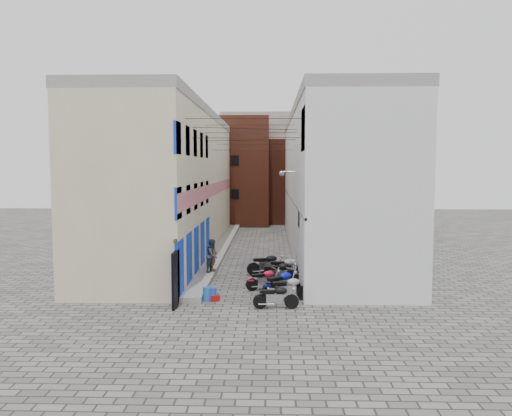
# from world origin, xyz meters

# --- Properties ---
(ground) EXTENTS (90.00, 90.00, 0.00)m
(ground) POSITION_xyz_m (0.00, 0.00, 0.00)
(ground) COLOR #514F4C
(ground) RESTS_ON ground
(plinth) EXTENTS (0.90, 26.00, 0.25)m
(plinth) POSITION_xyz_m (-2.05, 13.00, 0.12)
(plinth) COLOR gray
(plinth) RESTS_ON ground
(building_left) EXTENTS (5.10, 27.00, 9.00)m
(building_left) POSITION_xyz_m (-4.98, 12.95, 4.50)
(building_left) COLOR #C3B793
(building_left) RESTS_ON ground
(building_right) EXTENTS (5.94, 26.00, 9.00)m
(building_right) POSITION_xyz_m (5.00, 13.00, 4.51)
(building_right) COLOR silver
(building_right) RESTS_ON ground
(building_far_brick_left) EXTENTS (6.00, 6.00, 10.00)m
(building_far_brick_left) POSITION_xyz_m (-2.00, 28.00, 5.00)
(building_far_brick_left) COLOR brown
(building_far_brick_left) RESTS_ON ground
(building_far_brick_right) EXTENTS (5.00, 6.00, 8.00)m
(building_far_brick_right) POSITION_xyz_m (3.00, 30.00, 4.00)
(building_far_brick_right) COLOR brown
(building_far_brick_right) RESTS_ON ground
(building_far_concrete) EXTENTS (8.00, 5.00, 11.00)m
(building_far_concrete) POSITION_xyz_m (0.00, 34.00, 5.50)
(building_far_concrete) COLOR gray
(building_far_concrete) RESTS_ON ground
(far_shopfront) EXTENTS (2.00, 0.30, 2.40)m
(far_shopfront) POSITION_xyz_m (0.00, 25.20, 1.20)
(far_shopfront) COLOR black
(far_shopfront) RESTS_ON ground
(overhead_wires) EXTENTS (5.80, 13.02, 1.32)m
(overhead_wires) POSITION_xyz_m (0.00, 7.64, 7.12)
(overhead_wires) COLOR black
(overhead_wires) RESTS_ON ground
(motorcycle_a) EXTENTS (1.80, 0.64, 1.03)m
(motorcycle_a) POSITION_xyz_m (1.38, -0.55, 0.51)
(motorcycle_a) COLOR black
(motorcycle_a) RESTS_ON ground
(motorcycle_b) EXTENTS (2.02, 1.02, 1.12)m
(motorcycle_b) POSITION_xyz_m (1.90, 0.61, 0.56)
(motorcycle_b) COLOR #98999C
(motorcycle_b) RESTS_ON ground
(motorcycle_c) EXTENTS (2.01, 1.82, 1.20)m
(motorcycle_c) POSITION_xyz_m (1.64, 1.39, 0.60)
(motorcycle_c) COLOR #0C14B8
(motorcycle_c) RESTS_ON ground
(motorcycle_d) EXTENTS (1.84, 1.23, 1.02)m
(motorcycle_d) POSITION_xyz_m (0.91, 2.43, 0.51)
(motorcycle_d) COLOR red
(motorcycle_d) RESTS_ON ground
(motorcycle_e) EXTENTS (2.13, 1.02, 1.18)m
(motorcycle_e) POSITION_xyz_m (1.59, 3.54, 0.59)
(motorcycle_e) COLOR black
(motorcycle_e) RESTS_ON ground
(motorcycle_f) EXTENTS (2.14, 0.74, 1.23)m
(motorcycle_f) POSITION_xyz_m (1.90, 4.51, 0.61)
(motorcycle_f) COLOR #A4A4A8
(motorcycle_f) RESTS_ON ground
(motorcycle_g) EXTENTS (2.19, 1.21, 1.21)m
(motorcycle_g) POSITION_xyz_m (1.00, 5.44, 0.61)
(motorcycle_g) COLOR black
(motorcycle_g) RESTS_ON ground
(person_a) EXTENTS (0.47, 0.63, 1.58)m
(person_a) POSITION_xyz_m (-1.70, 5.18, 1.04)
(person_a) COLOR brown
(person_a) RESTS_ON plinth
(person_b) EXTENTS (0.88, 0.97, 1.65)m
(person_b) POSITION_xyz_m (-1.70, 4.94, 1.07)
(person_b) COLOR #313A4A
(person_b) RESTS_ON plinth
(water_jug_near) EXTENTS (0.42, 0.42, 0.57)m
(water_jug_near) POSITION_xyz_m (-1.41, 0.50, 0.29)
(water_jug_near) COLOR #2361B2
(water_jug_near) RESTS_ON ground
(water_jug_far) EXTENTS (0.35, 0.35, 0.54)m
(water_jug_far) POSITION_xyz_m (-1.20, 0.50, 0.27)
(water_jug_far) COLOR #2440B7
(water_jug_far) RESTS_ON ground
(red_crate) EXTENTS (0.47, 0.43, 0.24)m
(red_crate) POSITION_xyz_m (-1.12, 0.50, 0.12)
(red_crate) COLOR #990F0A
(red_crate) RESTS_ON ground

